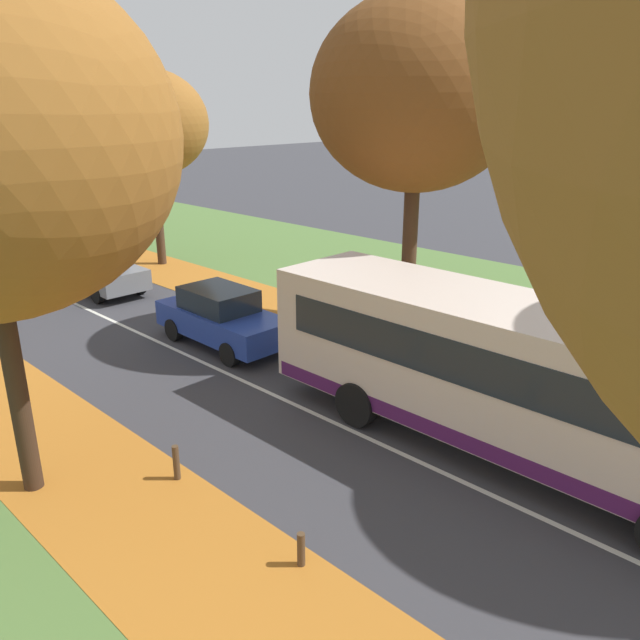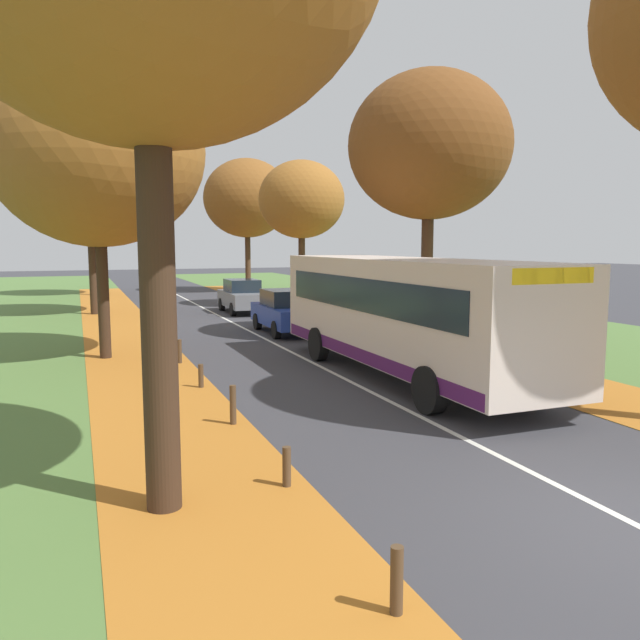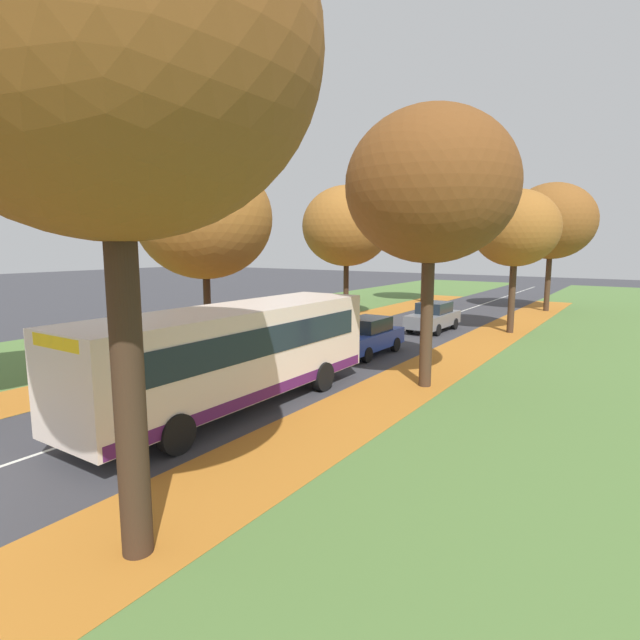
# 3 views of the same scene
# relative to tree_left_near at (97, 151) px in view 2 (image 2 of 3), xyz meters

# --- Properties ---
(ground_plane) EXTENTS (160.00, 160.00, 0.00)m
(ground_plane) POSITION_rel_tree_left_near_xyz_m (5.42, -13.91, -5.96)
(ground_plane) COLOR #38383D
(leaf_litter_left) EXTENTS (2.80, 60.00, 0.00)m
(leaf_litter_left) POSITION_rel_tree_left_near_xyz_m (0.82, 0.09, -5.95)
(leaf_litter_left) COLOR #B26B23
(leaf_litter_left) RESTS_ON grass_verge_left
(grass_verge_right) EXTENTS (12.00, 90.00, 0.01)m
(grass_verge_right) POSITION_rel_tree_left_near_xyz_m (14.62, 6.09, -5.96)
(grass_verge_right) COLOR #517538
(grass_verge_right) RESTS_ON ground
(leaf_litter_right) EXTENTS (2.80, 60.00, 0.00)m
(leaf_litter_right) POSITION_rel_tree_left_near_xyz_m (10.02, 0.09, -5.95)
(leaf_litter_right) COLOR #B26B23
(leaf_litter_right) RESTS_ON grass_verge_right
(road_centre_line) EXTENTS (0.12, 80.00, 0.01)m
(road_centre_line) POSITION_rel_tree_left_near_xyz_m (5.42, 6.09, -5.96)
(road_centre_line) COLOR silver
(road_centre_line) RESTS_ON ground
(tree_left_near) EXTENTS (6.05, 6.05, 8.69)m
(tree_left_near) POSITION_rel_tree_left_near_xyz_m (0.00, 0.00, 0.00)
(tree_left_near) COLOR #382619
(tree_left_near) RESTS_ON ground
(tree_left_mid) EXTENTS (5.76, 5.76, 8.59)m
(tree_left_mid) POSITION_rel_tree_left_near_xyz_m (0.01, 12.35, 0.03)
(tree_left_mid) COLOR #382619
(tree_left_mid) RESTS_ON ground
(tree_left_far) EXTENTS (5.31, 5.31, 8.84)m
(tree_left_far) POSITION_rel_tree_left_near_xyz_m (0.64, 24.10, 0.47)
(tree_left_far) COLOR #382619
(tree_left_far) RESTS_ON ground
(tree_right_near) EXTENTS (5.54, 5.54, 9.15)m
(tree_right_near) POSITION_rel_tree_left_near_xyz_m (10.67, -0.23, 0.68)
(tree_right_near) COLOR #422D1E
(tree_right_near) RESTS_ON ground
(tree_right_mid) EXTENTS (4.55, 4.55, 7.72)m
(tree_right_mid) POSITION_rel_tree_left_near_xyz_m (10.53, 12.34, -0.31)
(tree_right_mid) COLOR #422D1E
(tree_right_mid) RESTS_ON ground
(tree_right_far) EXTENTS (6.00, 6.00, 9.18)m
(tree_right_far) POSITION_rel_tree_left_near_xyz_m (10.49, 23.43, 0.50)
(tree_right_far) COLOR #422D1E
(tree_right_far) RESTS_ON ground
(bollard_nearest) EXTENTS (0.12, 0.12, 0.65)m
(bollard_nearest) POSITION_rel_tree_left_near_xyz_m (1.88, -14.46, -5.64)
(bollard_nearest) COLOR #4C3823
(bollard_nearest) RESTS_ON ground
(bollard_second) EXTENTS (0.12, 0.12, 0.57)m
(bollard_second) POSITION_rel_tree_left_near_xyz_m (1.90, -11.25, -5.68)
(bollard_second) COLOR #4C3823
(bollard_second) RESTS_ON ground
(bollard_third) EXTENTS (0.12, 0.12, 0.75)m
(bollard_third) POSITION_rel_tree_left_near_xyz_m (1.91, -8.05, -5.59)
(bollard_third) COLOR #4C3823
(bollard_third) RESTS_ON ground
(bollard_fourth) EXTENTS (0.12, 0.12, 0.56)m
(bollard_fourth) POSITION_rel_tree_left_near_xyz_m (1.91, -4.84, -5.68)
(bollard_fourth) COLOR #4C3823
(bollard_fourth) RESTS_ON ground
(bollard_fifth) EXTENTS (0.12, 0.12, 0.68)m
(bollard_fifth) POSITION_rel_tree_left_near_xyz_m (1.91, -1.63, -5.62)
(bollard_fifth) COLOR #4C3823
(bollard_fifth) RESTS_ON ground
(bus) EXTENTS (2.68, 10.40, 2.98)m
(bus) POSITION_rel_tree_left_near_xyz_m (6.89, -5.51, -4.26)
(bus) COLOR beige
(bus) RESTS_ON ground
(car_blue_lead) EXTENTS (1.84, 4.23, 1.62)m
(car_blue_lead) POSITION_rel_tree_left_near_xyz_m (6.60, 3.09, -5.15)
(car_blue_lead) COLOR #233D9E
(car_blue_lead) RESTS_ON ground
(car_grey_following) EXTENTS (1.84, 4.23, 1.62)m
(car_grey_following) POSITION_rel_tree_left_near_xyz_m (6.81, 10.50, -5.15)
(car_grey_following) COLOR slate
(car_grey_following) RESTS_ON ground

